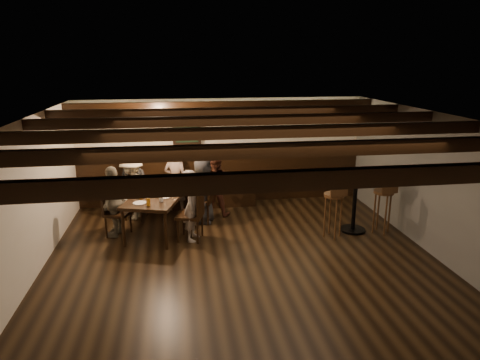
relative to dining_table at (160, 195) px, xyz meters
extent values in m
plane|color=black|center=(1.38, -1.98, -0.69)|extent=(7.00, 7.00, 0.00)
plane|color=black|center=(1.38, -1.98, 1.71)|extent=(7.00, 7.00, 0.00)
plane|color=beige|center=(1.38, 1.52, 0.51)|extent=(6.50, 0.00, 6.50)
plane|color=#565553|center=(4.63, -1.98, 0.51)|extent=(0.00, 7.00, 7.00)
plane|color=beige|center=(-1.87, -1.98, 0.51)|extent=(0.00, 7.00, 7.00)
cube|color=black|center=(1.38, 1.48, -0.14)|extent=(6.50, 0.08, 1.10)
cube|color=black|center=(0.58, 1.22, -0.46)|extent=(3.00, 0.45, 0.45)
cube|color=black|center=(0.58, 1.42, 1.06)|extent=(0.62, 0.12, 0.72)
cube|color=black|center=(0.58, 1.35, 1.06)|extent=(0.50, 0.02, 0.58)
cube|color=black|center=(1.38, -4.88, 1.62)|extent=(6.50, 0.10, 0.16)
cube|color=black|center=(1.38, -3.72, 1.62)|extent=(6.50, 0.10, 0.16)
cube|color=black|center=(1.38, -2.56, 1.62)|extent=(6.50, 0.10, 0.16)
cube|color=black|center=(1.38, -1.40, 1.62)|extent=(6.50, 0.10, 0.16)
cube|color=black|center=(1.38, -0.24, 1.62)|extent=(6.50, 0.10, 0.16)
cube|color=black|center=(1.38, 0.92, 1.62)|extent=(6.50, 0.10, 0.16)
sphere|color=#FFE099|center=(-1.37, 0.90, 1.50)|extent=(0.07, 0.07, 0.07)
sphere|color=#FFE099|center=(0.01, 0.90, 1.50)|extent=(0.07, 0.07, 0.07)
sphere|color=#FFE099|center=(1.38, 0.90, 1.50)|extent=(0.07, 0.07, 0.07)
sphere|color=#FFE099|center=(2.76, 0.90, 1.50)|extent=(0.07, 0.07, 0.07)
sphere|color=#FFE099|center=(4.13, 0.90, 1.50)|extent=(0.07, 0.07, 0.07)
cube|color=black|center=(0.00, 0.00, 0.03)|extent=(1.43, 2.17, 0.06)
cylinder|color=black|center=(-0.64, -0.79, -0.34)|extent=(0.06, 0.06, 0.69)
cylinder|color=black|center=(-0.11, 1.01, -0.34)|extent=(0.06, 0.06, 0.69)
cylinder|color=black|center=(0.11, -1.01, -0.34)|extent=(0.06, 0.06, 0.69)
cylinder|color=black|center=(0.64, 0.79, -0.34)|extent=(0.06, 0.06, 0.69)
cube|color=black|center=(-0.54, 0.63, -0.26)|extent=(0.52, 0.52, 0.05)
cube|color=black|center=(-0.72, 0.68, -0.01)|extent=(0.16, 0.41, 0.45)
cube|color=black|center=(-0.80, -0.23, -0.25)|extent=(0.53, 0.53, 0.05)
cube|color=black|center=(-0.98, -0.18, 0.01)|extent=(0.16, 0.42, 0.46)
cube|color=black|center=(0.80, 0.23, -0.23)|extent=(0.55, 0.55, 0.05)
cube|color=black|center=(0.99, 0.17, 0.04)|extent=(0.17, 0.44, 0.49)
cube|color=black|center=(0.54, -0.63, -0.22)|extent=(0.56, 0.56, 0.05)
cube|color=black|center=(0.74, -0.69, 0.06)|extent=(0.17, 0.45, 0.50)
imported|color=#29292B|center=(-0.61, 1.12, -0.02)|extent=(0.75, 0.59, 1.33)
imported|color=gray|center=(0.30, 1.01, 0.01)|extent=(0.58, 0.47, 1.40)
imported|color=brown|center=(1.12, 0.61, -0.02)|extent=(0.76, 0.67, 1.33)
imported|color=#BDB49F|center=(-0.59, 0.65, -0.02)|extent=(0.72, 0.97, 1.34)
imported|color=gray|center=(-0.85, -0.22, -0.01)|extent=(0.54, 0.86, 1.36)
imported|color=#28282B|center=(0.85, 0.22, 0.00)|extent=(0.61, 0.77, 1.37)
imported|color=gray|center=(0.59, -0.65, -0.02)|extent=(0.45, 0.56, 1.34)
cylinder|color=#BF7219|center=(-0.07, 0.75, 0.13)|extent=(0.07, 0.07, 0.14)
cylinder|color=#BF7219|center=(0.43, 0.55, 0.13)|extent=(0.07, 0.07, 0.14)
cylinder|color=#BF7219|center=(-0.26, 0.18, 0.13)|extent=(0.07, 0.07, 0.14)
cylinder|color=silver|center=(0.34, 0.11, 0.13)|extent=(0.07, 0.07, 0.14)
cylinder|color=#BF7219|center=(-0.34, -0.37, 0.13)|extent=(0.07, 0.07, 0.14)
cylinder|color=silver|center=(0.03, -0.58, 0.13)|extent=(0.07, 0.07, 0.14)
cylinder|color=#BF7219|center=(-0.18, -0.78, 0.13)|extent=(0.07, 0.07, 0.14)
cylinder|color=white|center=(-0.34, -0.63, 0.07)|extent=(0.24, 0.24, 0.01)
cylinder|color=white|center=(0.09, -0.34, 0.07)|extent=(0.24, 0.24, 0.01)
cube|color=black|center=(-0.01, -0.05, 0.12)|extent=(0.15, 0.10, 0.12)
cylinder|color=beige|center=(0.20, 0.25, 0.09)|extent=(0.05, 0.05, 0.05)
cylinder|color=black|center=(3.70, -0.70, -0.67)|extent=(0.49, 0.49, 0.04)
cylinder|color=black|center=(3.70, -0.70, -0.11)|extent=(0.08, 0.08, 1.11)
cylinder|color=black|center=(3.70, -0.70, 0.46)|extent=(0.67, 0.67, 0.06)
cylinder|color=#392612|center=(3.20, -0.90, 0.13)|extent=(0.38, 0.38, 0.06)
cube|color=#392612|center=(3.21, -1.07, 0.33)|extent=(0.33, 0.07, 0.35)
cylinder|color=#392612|center=(4.20, -0.85, 0.13)|extent=(0.38, 0.38, 0.06)
cube|color=#392612|center=(4.22, -1.02, 0.33)|extent=(0.33, 0.07, 0.35)
camera|label=1|loc=(0.36, -8.06, 2.56)|focal=32.00mm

